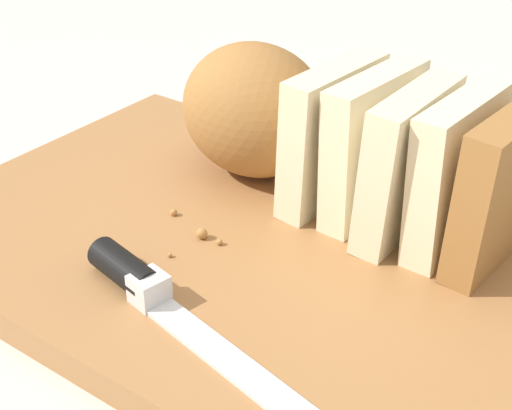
% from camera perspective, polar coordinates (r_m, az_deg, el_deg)
% --- Properties ---
extents(ground_plane, '(3.00, 3.00, 0.00)m').
position_cam_1_polar(ground_plane, '(0.56, 0.00, -4.65)').
color(ground_plane, beige).
extents(cutting_board, '(0.49, 0.33, 0.02)m').
position_cam_1_polar(cutting_board, '(0.55, 0.00, -3.70)').
color(cutting_board, '#9E6B3D').
rests_on(cutting_board, ground_plane).
extents(bread_loaf, '(0.28, 0.11, 0.11)m').
position_cam_1_polar(bread_loaf, '(0.58, 5.18, 5.24)').
color(bread_loaf, '#996633').
rests_on(bread_loaf, cutting_board).
extents(bread_knife, '(0.27, 0.07, 0.02)m').
position_cam_1_polar(bread_knife, '(0.48, -6.63, -7.16)').
color(bread_knife, silver).
rests_on(bread_knife, cutting_board).
extents(crumb_near_knife, '(0.01, 0.01, 0.01)m').
position_cam_1_polar(crumb_near_knife, '(0.57, -6.03, -0.54)').
color(crumb_near_knife, '#A8753D').
rests_on(crumb_near_knife, cutting_board).
extents(crumb_near_loaf, '(0.01, 0.01, 0.01)m').
position_cam_1_polar(crumb_near_loaf, '(0.55, -3.97, -2.09)').
color(crumb_near_loaf, '#A8753D').
rests_on(crumb_near_loaf, cutting_board).
extents(crumb_stray_left, '(0.00, 0.00, 0.00)m').
position_cam_1_polar(crumb_stray_left, '(0.53, -6.30, -3.67)').
color(crumb_stray_left, '#A8753D').
rests_on(crumb_stray_left, cutting_board).
extents(crumb_stray_right, '(0.00, 0.00, 0.00)m').
position_cam_1_polar(crumb_stray_right, '(0.54, -2.68, -2.73)').
color(crumb_stray_right, '#A8753D').
rests_on(crumb_stray_right, cutting_board).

